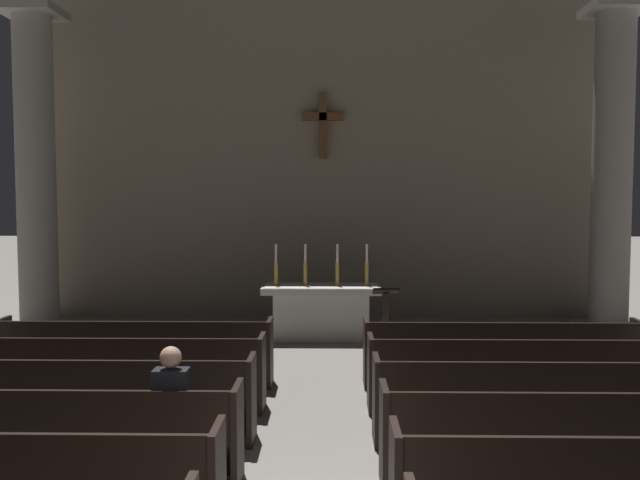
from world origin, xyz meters
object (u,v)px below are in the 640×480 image
at_px(pew_right_row_6, 502,353).
at_px(column_right_third, 612,176).
at_px(pew_left_row_3, 33,434).
at_px(pew_left_row_6, 135,352).
at_px(candlestick_inner_left, 305,272).
at_px(column_left_third, 36,176).
at_px(pew_left_row_4, 77,398).
at_px(pew_left_row_5, 110,372).
at_px(lectern, 386,322).
at_px(lone_worshipper, 174,411).
at_px(pew_right_row_5, 524,374).
at_px(pew_right_row_4, 553,401).
at_px(candlestick_inner_right, 337,272).
at_px(candlestick_outer_left, 276,272).
at_px(candlestick_outer_right, 367,272).
at_px(pew_right_row_3, 592,437).
at_px(altar, 321,311).

distance_m(pew_right_row_6, column_right_third, 5.40).
xyz_separation_m(pew_left_row_3, pew_right_row_6, (5.19, 3.29, 0.00)).
distance_m(pew_left_row_3, pew_left_row_6, 3.29).
bearing_deg(candlestick_inner_left, column_left_third, 174.02).
relative_size(pew_left_row_4, pew_left_row_5, 1.00).
distance_m(pew_left_row_6, lectern, 4.18).
bearing_deg(pew_right_row_6, lone_worshipper, -140.00).
relative_size(pew_left_row_3, candlestick_inner_left, 5.02).
xyz_separation_m(pew_left_row_3, pew_right_row_5, (5.19, 2.19, 0.00)).
xyz_separation_m(pew_right_row_4, candlestick_inner_right, (-2.29, 5.32, 0.79)).
relative_size(candlestick_outer_left, candlestick_inner_left, 1.00).
relative_size(pew_right_row_6, lone_worshipper, 2.94).
distance_m(pew_right_row_5, candlestick_outer_right, 4.64).
xyz_separation_m(pew_right_row_3, column_right_third, (2.98, 6.97, 2.59)).
bearing_deg(pew_right_row_4, pew_right_row_5, 90.00).
height_order(pew_left_row_6, pew_right_row_6, same).
xyz_separation_m(pew_right_row_5, candlestick_outer_right, (-1.74, 4.23, 0.79)).
height_order(pew_left_row_6, candlestick_inner_right, candlestick_inner_right).
xyz_separation_m(pew_right_row_3, pew_right_row_5, (0.00, 2.19, 0.00)).
bearing_deg(pew_left_row_6, candlestick_outer_left, 60.87).
relative_size(column_right_third, lectern, 5.46).
xyz_separation_m(pew_right_row_6, column_right_third, (2.98, 3.68, 2.59)).
relative_size(pew_right_row_5, candlestick_inner_right, 5.02).
height_order(pew_left_row_3, candlestick_outer_left, candlestick_outer_left).
bearing_deg(column_right_third, lectern, -158.56).
height_order(pew_left_row_5, candlestick_outer_right, candlestick_outer_right).
bearing_deg(pew_right_row_5, column_left_third, 149.67).
relative_size(pew_left_row_3, pew_left_row_5, 1.00).
bearing_deg(pew_right_row_3, pew_left_row_3, 180.00).
xyz_separation_m(pew_right_row_6, lectern, (-1.48, 1.93, 0.07)).
bearing_deg(pew_right_row_6, altar, 129.65).
xyz_separation_m(altar, candlestick_outer_right, (0.85, -0.00, 0.73)).
xyz_separation_m(pew_left_row_3, pew_right_row_3, (5.19, 0.00, 0.00)).
xyz_separation_m(pew_right_row_3, pew_right_row_4, (0.00, 1.10, 0.00)).
relative_size(pew_right_row_3, altar, 1.77).
xyz_separation_m(candlestick_outer_left, candlestick_inner_right, (1.15, 0.00, 0.00)).
relative_size(pew_left_row_3, lone_worshipper, 2.94).
bearing_deg(pew_left_row_4, pew_left_row_6, 90.00).
distance_m(pew_right_row_6, column_left_third, 9.33).
relative_size(pew_left_row_3, pew_right_row_4, 1.00).
bearing_deg(pew_left_row_6, lone_worshipper, -67.99).
height_order(pew_left_row_6, candlestick_inner_left, candlestick_inner_left).
xyz_separation_m(pew_right_row_4, pew_right_row_6, (0.00, 2.19, 0.00)).
relative_size(column_right_third, candlestick_outer_left, 8.15).
height_order(pew_right_row_4, altar, altar).
distance_m(pew_left_row_3, altar, 6.92).
bearing_deg(pew_left_row_6, pew_left_row_5, -90.00).
distance_m(pew_right_row_6, candlestick_inner_left, 4.34).
bearing_deg(pew_left_row_4, lone_worshipper, -38.83).
bearing_deg(candlestick_outer_left, altar, 0.00).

